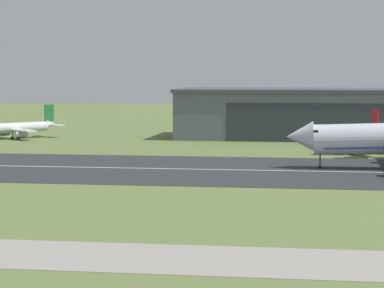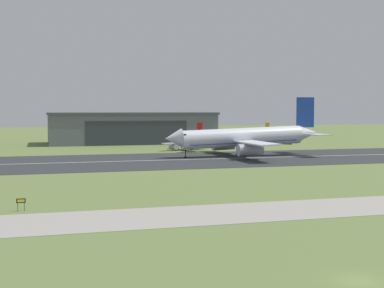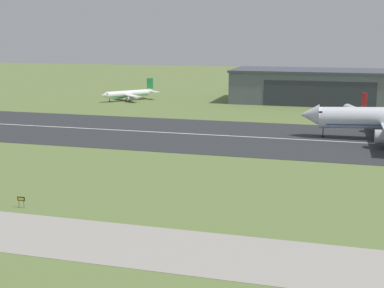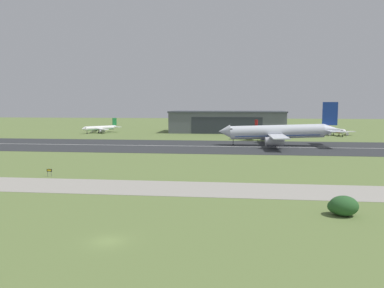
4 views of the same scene
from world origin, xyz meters
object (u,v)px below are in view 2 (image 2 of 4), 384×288
Objects in this scene: airplane_landing at (243,138)px; airplane_parked_west at (187,142)px; airplane_parked_east at (280,137)px; runway_sign at (21,202)px.

airplane_parked_west is at bearing 108.84° from airplane_landing.
airplane_landing is at bearing -124.43° from airplane_parked_east.
airplane_parked_west is 11.87× the size of runway_sign.
airplane_landing is 96.59m from runway_sign.
airplane_landing is at bearing 49.89° from runway_sign.
airplane_parked_west is (-9.85, 28.87, -2.72)m from airplane_landing.
airplane_parked_west reaches higher than runway_sign.
airplane_landing is 30.63m from airplane_parked_west.
airplane_landing is 67.87m from airplane_parked_east.
airplane_parked_east is at bearing 55.57° from airplane_landing.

